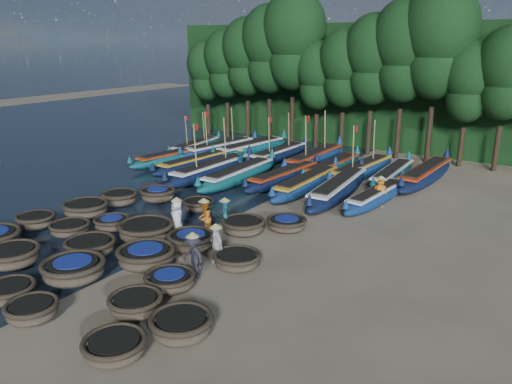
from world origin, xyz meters
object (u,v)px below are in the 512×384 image
Objects in this scene: coracle_6 at (12,256)px; long_boat_9 at (196,147)px; long_boat_15 at (362,170)px; fisherman_2 at (204,217)px; coracle_8 at (136,304)px; coracle_20 at (120,198)px; coracle_18 at (191,240)px; long_boat_14 at (332,167)px; coracle_2 at (10,291)px; coracle_22 at (198,205)px; long_boat_3 at (212,170)px; fisherman_3 at (193,256)px; coracle_9 at (181,325)px; long_boat_6 at (307,183)px; long_boat_12 at (279,154)px; coracle_10 at (36,220)px; fisherman_6 at (380,191)px; long_boat_11 at (251,148)px; coracle_15 at (86,209)px; coracle_7 at (74,269)px; long_boat_8 at (376,196)px; coracle_16 at (112,223)px; long_boat_1 at (173,157)px; long_boat_5 at (284,176)px; long_boat_13 at (314,158)px; coracle_11 at (70,228)px; coracle_14 at (170,280)px; coracle_4 at (115,347)px; coracle_13 at (146,256)px; fisherman_0 at (177,217)px; coracle_21 at (158,194)px; long_boat_4 at (239,175)px; fisherman_5 at (240,160)px; long_boat_2 at (194,163)px; coracle_17 at (146,230)px; long_boat_16 at (392,175)px; fisherman_4 at (216,243)px; long_boat_17 at (426,174)px; long_boat_7 at (338,188)px; coracle_12 at (90,246)px; coracle_23 at (243,226)px; coracle_3 at (32,310)px.

long_boat_9 is (-7.66, 20.09, 0.03)m from coracle_6.
fisherman_2 is (-2.15, -13.34, 0.32)m from long_boat_15.
coracle_20 is at bearing 141.08° from coracle_8.
coracle_18 is 14.65m from long_boat_14.
coracle_22 is (-0.73, 10.90, 0.00)m from coracle_2.
long_boat_3 is at bearing -166.72° from fisherman_2.
coracle_9 is at bearing -37.72° from fisherman_3.
long_boat_6 is at bearing 152.14° from fisherman_2.
coracle_9 is at bearing -65.18° from long_boat_12.
coracle_10 reaches higher than coracle_22.
long_boat_11 is at bearing 135.41° from fisherman_6.
coracle_8 is 0.65× the size of coracle_15.
coracle_7 is (3.08, 0.57, 0.02)m from coracle_6.
coracle_18 is 11.17m from long_boat_8.
coracle_16 is 0.25× the size of long_boat_1.
coracle_8 is 0.23× the size of long_boat_5.
long_boat_13 is (0.56, 12.04, 0.25)m from coracle_22.
coracle_11 is (-9.88, 3.32, -0.07)m from coracle_9.
coracle_14 is 18.06m from long_boat_15.
coracle_18 is at bearing -76.31° from long_boat_5.
coracle_4 reaches higher than coracle_14.
long_boat_12 reaches higher than coracle_13.
long_boat_14 is (4.42, 19.86, 0.08)m from coracle_6.
fisherman_0 is (5.67, 0.67, 0.49)m from coracle_15.
fisherman_0 reaches higher than long_boat_5.
long_boat_6 is (6.01, 6.26, 0.11)m from coracle_21.
long_boat_4 is at bearing 3.39° from long_boat_3.
fisherman_5 is at bearing 82.10° from coracle_20.
coracle_15 is at bearing 154.68° from coracle_9.
long_boat_6 reaches higher than long_boat_2.
long_boat_14 is (2.02, 14.96, 0.06)m from coracle_17.
coracle_7 is at bearing -61.15° from long_boat_2.
coracle_11 is 19.32m from long_boat_16.
fisherman_6 is at bearing 99.99° from fisherman_4.
coracle_17 is 16.42m from long_boat_13.
long_boat_17 reaches higher than coracle_8.
long_boat_8 is at bearing 2.80° from long_boat_4.
coracle_10 is 0.20× the size of long_boat_17.
coracle_2 is at bearing -157.62° from coracle_8.
fisherman_0 reaches higher than long_boat_7.
coracle_23 is at bearing 53.99° from coracle_12.
coracle_14 is 0.24× the size of long_boat_15.
long_boat_13 is at bearing 3.39° from long_boat_11.
long_boat_7 reaches higher than coracle_3.
coracle_15 is at bearing -126.40° from long_boat_17.
fisherman_5 reaches higher than coracle_7.
long_boat_9 is at bearing 118.83° from coracle_7.
long_boat_11 is at bearing 142.31° from long_boat_6.
long_boat_12 reaches higher than fisherman_5.
long_boat_17 is (10.73, 0.03, 0.06)m from long_boat_12.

